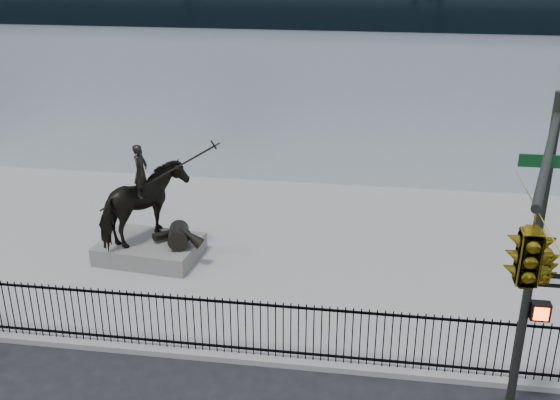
# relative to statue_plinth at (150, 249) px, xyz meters

# --- Properties ---
(ground) EXTENTS (120.00, 120.00, 0.00)m
(ground) POSITION_rel_statue_plinth_xyz_m (2.88, -5.76, -0.43)
(ground) COLOR black
(ground) RESTS_ON ground
(plaza) EXTENTS (30.00, 12.00, 0.15)m
(plaza) POSITION_rel_statue_plinth_xyz_m (2.88, 1.24, -0.36)
(plaza) COLOR gray
(plaza) RESTS_ON ground
(building) EXTENTS (44.00, 14.00, 9.00)m
(building) POSITION_rel_statue_plinth_xyz_m (2.88, 14.24, 4.07)
(building) COLOR silver
(building) RESTS_ON ground
(picket_fence) EXTENTS (22.10, 0.10, 1.50)m
(picket_fence) POSITION_rel_statue_plinth_xyz_m (2.88, -4.51, 0.47)
(picket_fence) COLOR black
(picket_fence) RESTS_ON plaza
(statue_plinth) EXTENTS (3.21, 2.37, 0.56)m
(statue_plinth) POSITION_rel_statue_plinth_xyz_m (0.00, 0.00, 0.00)
(statue_plinth) COLOR #625F59
(statue_plinth) RESTS_ON plaza
(equestrian_statue) EXTENTS (3.84, 2.58, 3.27)m
(equestrian_statue) POSITION_rel_statue_plinth_xyz_m (0.06, -0.01, 1.46)
(equestrian_statue) COLOR black
(equestrian_statue) RESTS_ON statue_plinth
(traffic_signal_right) EXTENTS (2.17, 6.86, 7.00)m
(traffic_signal_right) POSITION_rel_statue_plinth_xyz_m (9.34, -7.76, 4.42)
(traffic_signal_right) COLOR black
(traffic_signal_right) RESTS_ON ground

